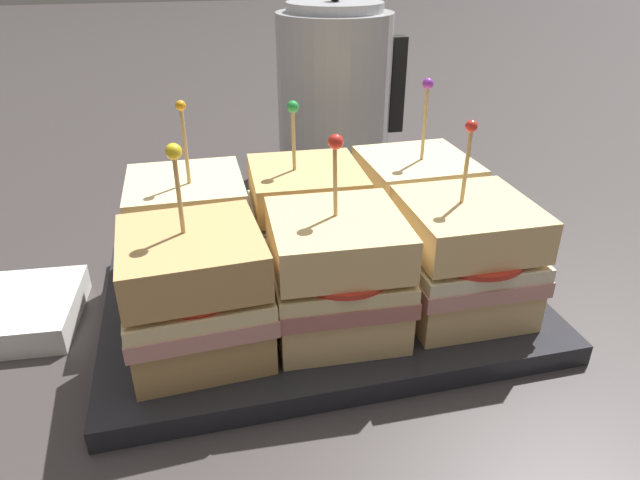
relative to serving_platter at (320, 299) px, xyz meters
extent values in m
plane|color=#383333|center=(0.00, 0.00, -0.01)|extent=(6.00, 6.00, 0.00)
cube|color=#232328|center=(0.00, 0.00, 0.00)|extent=(0.37, 0.25, 0.01)
cube|color=#232328|center=(0.00, 0.00, 0.01)|extent=(0.37, 0.25, 0.01)
cube|color=tan|center=(-0.11, -0.05, 0.03)|extent=(0.10, 0.10, 0.03)
cube|color=tan|center=(-0.11, -0.05, 0.05)|extent=(0.11, 0.11, 0.01)
cube|color=beige|center=(-0.11, -0.05, 0.06)|extent=(0.11, 0.11, 0.01)
cylinder|color=red|center=(-0.11, -0.07, 0.07)|extent=(0.06, 0.06, 0.00)
cube|color=tan|center=(-0.11, -0.05, 0.09)|extent=(0.10, 0.10, 0.03)
cylinder|color=tan|center=(-0.11, -0.05, 0.13)|extent=(0.00, 0.01, 0.07)
sphere|color=yellow|center=(-0.11, -0.05, 0.16)|extent=(0.01, 0.01, 0.01)
cube|color=#DBB77A|center=(0.00, -0.05, 0.03)|extent=(0.10, 0.10, 0.03)
cube|color=#B26B60|center=(0.00, -0.05, 0.05)|extent=(0.11, 0.11, 0.01)
cube|color=beige|center=(0.00, -0.05, 0.06)|extent=(0.11, 0.11, 0.01)
cylinder|color=red|center=(0.00, -0.07, 0.07)|extent=(0.07, 0.07, 0.00)
cube|color=#E8C281|center=(0.00, -0.05, 0.09)|extent=(0.10, 0.10, 0.03)
cylinder|color=tan|center=(0.00, -0.05, 0.13)|extent=(0.00, 0.01, 0.07)
sphere|color=red|center=(0.00, -0.05, 0.16)|extent=(0.01, 0.01, 0.01)
cube|color=#DBB77A|center=(0.11, -0.05, 0.03)|extent=(0.10, 0.10, 0.03)
cube|color=tan|center=(0.11, -0.05, 0.05)|extent=(0.10, 0.10, 0.01)
cube|color=beige|center=(0.11, -0.05, 0.06)|extent=(0.10, 0.10, 0.01)
cylinder|color=red|center=(0.11, -0.07, 0.07)|extent=(0.08, 0.08, 0.00)
cube|color=#E8C281|center=(0.11, -0.05, 0.09)|extent=(0.10, 0.10, 0.03)
cylinder|color=tan|center=(0.10, -0.05, 0.13)|extent=(0.00, 0.00, 0.07)
sphere|color=red|center=(0.10, -0.05, 0.17)|extent=(0.01, 0.01, 0.01)
cube|color=beige|center=(-0.11, 0.05, 0.03)|extent=(0.10, 0.10, 0.03)
cube|color=#B26B60|center=(-0.11, 0.05, 0.05)|extent=(0.10, 0.10, 0.01)
cube|color=beige|center=(-0.11, 0.05, 0.06)|extent=(0.10, 0.10, 0.01)
cylinder|color=red|center=(-0.11, 0.04, 0.07)|extent=(0.06, 0.06, 0.00)
cube|color=beige|center=(-0.11, 0.05, 0.09)|extent=(0.10, 0.10, 0.03)
cylinder|color=tan|center=(-0.10, 0.04, 0.13)|extent=(0.00, 0.01, 0.08)
sphere|color=orange|center=(-0.10, 0.04, 0.17)|extent=(0.01, 0.01, 0.01)
cube|color=tan|center=(0.00, 0.05, 0.03)|extent=(0.10, 0.10, 0.03)
cube|color=tan|center=(0.00, 0.05, 0.05)|extent=(0.11, 0.11, 0.01)
cube|color=beige|center=(0.00, 0.05, 0.06)|extent=(0.11, 0.11, 0.01)
cylinder|color=red|center=(0.00, 0.04, 0.07)|extent=(0.06, 0.06, 0.00)
cube|color=tan|center=(0.00, 0.05, 0.09)|extent=(0.10, 0.10, 0.03)
cylinder|color=tan|center=(-0.01, 0.05, 0.13)|extent=(0.00, 0.01, 0.07)
sphere|color=green|center=(-0.01, 0.05, 0.16)|extent=(0.01, 0.01, 0.01)
cube|color=beige|center=(0.11, 0.05, 0.03)|extent=(0.10, 0.10, 0.03)
cube|color=tan|center=(0.11, 0.05, 0.05)|extent=(0.10, 0.10, 0.01)
cube|color=beige|center=(0.11, 0.05, 0.06)|extent=(0.10, 0.10, 0.01)
cylinder|color=red|center=(0.11, 0.04, 0.07)|extent=(0.06, 0.06, 0.00)
cube|color=beige|center=(0.11, 0.05, 0.09)|extent=(0.10, 0.10, 0.03)
cylinder|color=tan|center=(0.11, 0.05, 0.14)|extent=(0.00, 0.00, 0.08)
sphere|color=purple|center=(0.11, 0.05, 0.17)|extent=(0.01, 0.01, 0.01)
cylinder|color=#B7BABF|center=(0.10, 0.33, 0.10)|extent=(0.15, 0.15, 0.21)
cylinder|color=#B7BABF|center=(0.10, 0.33, 0.21)|extent=(0.12, 0.12, 0.01)
cube|color=black|center=(0.19, 0.33, 0.11)|extent=(0.02, 0.02, 0.13)
cube|color=white|center=(-0.26, 0.04, 0.00)|extent=(0.11, 0.11, 0.02)
camera|label=1|loc=(-0.10, -0.42, 0.28)|focal=32.00mm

